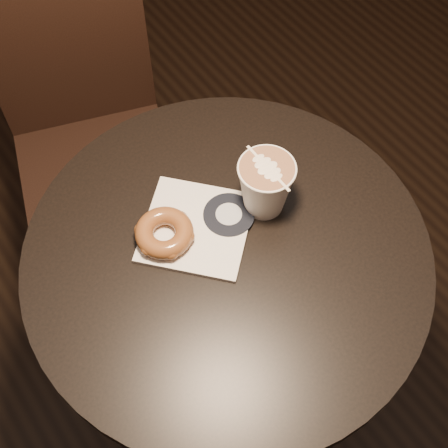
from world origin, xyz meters
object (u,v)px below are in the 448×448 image
Objects in this scene: pastry_bag at (196,227)px; latte_cup at (265,187)px; doughnut at (164,233)px; chair at (84,116)px; cafe_table at (227,300)px.

pastry_bag is 1.62× the size of latte_cup.
pastry_bag is 0.06m from doughnut.
latte_cup is at bearing -12.52° from doughnut.
pastry_bag is (-0.03, -0.53, 0.23)m from chair.
chair reaches higher than pastry_bag.
cafe_table is 4.23× the size of pastry_bag.
pastry_bag is at bearing -74.04° from chair.
latte_cup is (0.18, -0.04, 0.03)m from doughnut.
doughnut is at bearing 125.93° from pastry_bag.
pastry_bag reaches higher than cafe_table.
latte_cup is at bearing -54.37° from pastry_bag.
doughnut is (-0.06, 0.01, 0.02)m from pastry_bag.
chair is at bearing 89.07° from cafe_table.
pastry_bag is (-0.02, 0.07, 0.20)m from cafe_table.
chair is 0.58m from doughnut.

